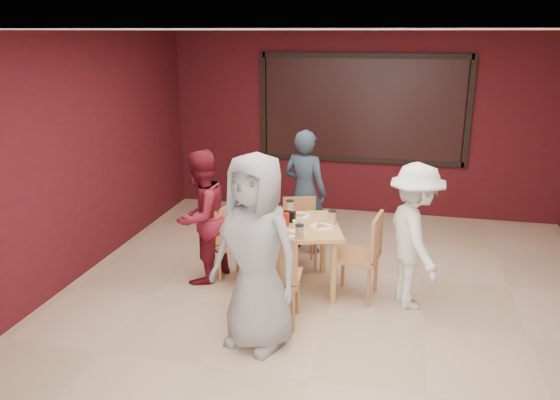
% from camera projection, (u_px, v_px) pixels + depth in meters
% --- Properties ---
extents(floor, '(7.00, 7.00, 0.00)m').
position_uv_depth(floor, '(328.00, 315.00, 5.60)').
color(floor, '#CDAF8E').
rests_on(floor, ground).
extents(window_blinds, '(3.00, 0.02, 1.50)m').
position_uv_depth(window_blinds, '(362.00, 109.00, 8.32)').
color(window_blinds, black).
extents(dining_table, '(1.19, 1.19, 0.91)m').
position_uv_depth(dining_table, '(294.00, 233.00, 6.00)').
color(dining_table, tan).
rests_on(dining_table, floor).
extents(chair_front, '(0.50, 0.50, 0.97)m').
position_uv_depth(chair_front, '(275.00, 274.00, 5.25)').
color(chair_front, '#B87147').
rests_on(chair_front, floor).
extents(chair_back, '(0.51, 0.51, 0.84)m').
position_uv_depth(chair_back, '(300.00, 228.00, 6.71)').
color(chair_back, '#B87147').
rests_on(chair_back, floor).
extents(chair_left, '(0.54, 0.54, 0.88)m').
position_uv_depth(chair_left, '(235.00, 240.00, 6.27)').
color(chair_left, '#B87147').
rests_on(chair_left, floor).
extents(chair_right, '(0.52, 0.52, 0.96)m').
position_uv_depth(chair_right, '(364.00, 251.00, 5.82)').
color(chair_right, '#B87147').
rests_on(chair_right, floor).
extents(diner_front, '(1.03, 0.85, 1.82)m').
position_uv_depth(diner_front, '(256.00, 253.00, 4.84)').
color(diner_front, gray).
rests_on(diner_front, floor).
extents(diner_back, '(0.68, 0.54, 1.62)m').
position_uv_depth(diner_back, '(305.00, 192.00, 7.02)').
color(diner_back, '#2B3C4D').
rests_on(diner_back, floor).
extents(diner_left, '(0.77, 0.88, 1.54)m').
position_uv_depth(diner_left, '(201.00, 217.00, 6.20)').
color(diner_left, maroon).
rests_on(diner_left, floor).
extents(diner_right, '(0.87, 1.13, 1.54)m').
position_uv_depth(diner_right, '(414.00, 237.00, 5.61)').
color(diner_right, white).
rests_on(diner_right, floor).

